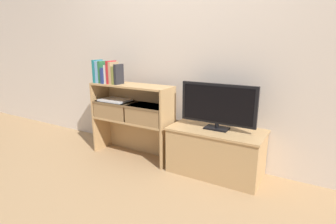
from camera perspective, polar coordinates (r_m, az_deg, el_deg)
ground_plane at (r=2.71m, az=-1.63°, el=-12.44°), size 16.00×16.00×0.00m
wall_back at (r=2.82m, az=3.44°, el=13.94°), size 10.00×0.05×2.40m
tv_stand at (r=2.59m, az=10.33°, el=-8.39°), size 0.89×0.46×0.45m
tv at (r=2.45m, az=10.80°, el=1.49°), size 0.72×0.14×0.43m
bookshelf_lower_tier at (r=3.00m, az=-6.98°, el=-4.13°), size 0.94×0.30×0.43m
bookshelf_upper_tier at (r=2.90m, az=-7.24°, el=3.46°), size 0.94×0.30×0.39m
book_teal at (r=3.06m, az=-15.05°, el=8.59°), size 0.03×0.14×0.25m
book_skyblue at (r=3.03m, az=-14.51°, el=8.48°), size 0.04×0.13×0.24m
book_forest at (r=3.01m, az=-13.96°, el=8.45°), size 0.04×0.13×0.24m
book_navy at (r=2.98m, az=-13.31°, el=7.79°), size 0.04×0.15×0.17m
book_ivory at (r=2.95m, az=-12.74°, el=8.06°), size 0.04×0.13×0.20m
book_crimson at (r=2.92m, az=-12.23°, el=8.45°), size 0.03×0.14×0.24m
book_tan at (r=2.90m, az=-11.76°, el=8.33°), size 0.03×0.14×0.23m
book_olive at (r=2.88m, az=-11.22°, el=7.88°), size 0.03×0.13×0.19m
book_charcoal at (r=2.86m, az=-10.66°, el=8.07°), size 0.03×0.13×0.21m
storage_basket_left at (r=3.02m, az=-11.38°, el=0.84°), size 0.43×0.26×0.19m
storage_basket_right at (r=2.74m, az=-4.33°, el=-0.27°), size 0.43×0.26×0.19m
laptop at (r=3.00m, az=-11.47°, el=2.57°), size 0.32×0.23×0.02m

